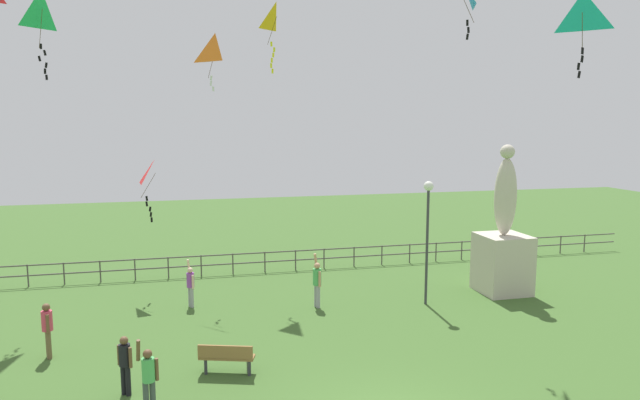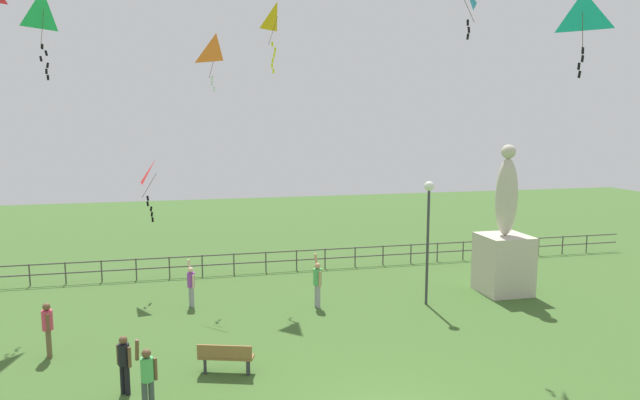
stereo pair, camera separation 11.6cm
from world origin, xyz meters
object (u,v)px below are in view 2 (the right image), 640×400
kite_0 (582,14)px  kite_2 (44,12)px  person_2 (48,326)px  person_3 (147,375)px  park_bench (226,357)px  person_0 (318,281)px  person_1 (124,361)px  kite_5 (277,20)px  person_4 (191,283)px  kite_6 (216,50)px  kite_1 (156,175)px  statue_monument (504,249)px  lamppost (428,216)px

kite_0 → kite_2: bearing=150.5°
person_2 → person_3: size_ratio=0.88×
park_bench → person_0: bearing=52.7°
person_1 → kite_5: (5.44, 9.44, 10.12)m
person_4 → kite_5: kite_5 is taller
person_3 → kite_5: size_ratio=0.66×
kite_0 → person_3: bearing=-176.2°
kite_2 → kite_5: bearing=6.2°
person_3 → kite_6: bearing=77.8°
person_1 → kite_6: 13.46m
park_bench → person_3: 2.60m
person_1 → kite_1: (0.42, 9.00, 3.85)m
park_bench → statue_monument: bearing=23.3°
park_bench → person_2: person_2 is taller
person_2 → lamppost: bearing=8.7°
park_bench → person_3: (-1.91, -1.70, 0.47)m
person_2 → kite_0: bearing=-12.2°
person_1 → kite_2: size_ratio=0.48×
kite_6 → person_4: bearing=-112.7°
person_3 → person_2: bearing=127.5°
statue_monument → lamppost: 4.01m
statue_monument → lamppost: size_ratio=1.28×
person_1 → person_3: 1.26m
person_0 → kite_6: size_ratio=0.86×
kite_5 → kite_0: bearing=-54.7°
kite_1 → kite_6: kite_6 is taller
person_3 → kite_0: bearing=3.8°
person_0 → kite_1: bearing=148.5°
kite_0 → person_1: bearing=178.5°
person_0 → kite_2: (-9.43, 3.05, 9.77)m
person_1 → kite_0: size_ratio=0.68×
person_3 → kite_6: (2.32, 10.77, 8.82)m
kite_5 → kite_6: 2.79m
person_0 → kite_0: size_ratio=0.88×
person_4 → kite_2: (-4.87, 1.91, 9.88)m
person_2 → kite_6: kite_6 is taller
lamppost → kite_6: (-7.34, 4.84, 6.38)m
person_1 → kite_0: (12.34, -0.32, 8.86)m
park_bench → kite_5: (2.90, 8.82, 10.54)m
kite_2 → person_2: bearing=-81.9°
person_0 → kite_6: bearing=127.6°
person_0 → kite_2: kite_2 is taller
lamppost → person_2: (-12.71, -1.95, -2.44)m
person_3 → person_4: size_ratio=1.05×
lamppost → person_0: 4.76m
person_3 → kite_2: size_ratio=0.58×
person_0 → kite_5: bearing=101.1°
kite_0 → statue_monument: bearing=74.9°
kite_5 → person_0: bearing=-78.9°
person_0 → person_3: person_0 is taller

